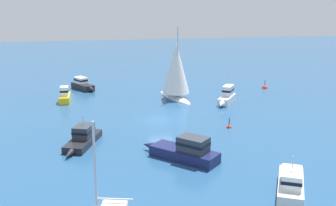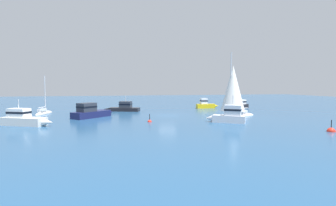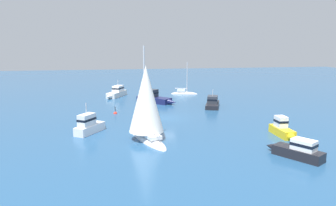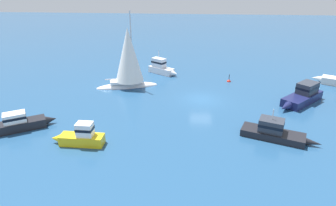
{
  "view_description": "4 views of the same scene",
  "coord_description": "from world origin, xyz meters",
  "px_view_note": "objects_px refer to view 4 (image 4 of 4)",
  "views": [
    {
      "loc": [
        -7.05,
        -42.35,
        13.38
      ],
      "look_at": [
        1.1,
        2.09,
        1.33
      ],
      "focal_mm": 44.53,
      "sensor_mm": 36.0,
      "label": 1
    },
    {
      "loc": [
        38.69,
        -8.71,
        4.55
      ],
      "look_at": [
        -3.63,
        0.88,
        1.64
      ],
      "focal_mm": 28.22,
      "sensor_mm": 36.0,
      "label": 2
    },
    {
      "loc": [
        6.58,
        40.15,
        9.52
      ],
      "look_at": [
        0.02,
        2.11,
        2.34
      ],
      "focal_mm": 34.51,
      "sensor_mm": 36.0,
      "label": 3
    },
    {
      "loc": [
        -31.29,
        1.17,
        13.03
      ],
      "look_at": [
        -3.64,
        3.54,
        0.96
      ],
      "focal_mm": 31.58,
      "sensor_mm": 36.0,
      "label": 4
    }
  ],
  "objects_px": {
    "ketch": "(128,60)",
    "launch": "(274,131)",
    "motor_cruiser_1": "(80,137)",
    "mooring_buoy": "(125,58)",
    "powerboat": "(22,122)",
    "channel_buoy": "(229,81)",
    "powerboat_1": "(162,68)",
    "motor_cruiser_2": "(303,96)"
  },
  "relations": [
    {
      "from": "ketch",
      "to": "launch",
      "type": "relative_size",
      "value": 1.5
    },
    {
      "from": "motor_cruiser_1",
      "to": "mooring_buoy",
      "type": "height_order",
      "value": "motor_cruiser_1"
    },
    {
      "from": "powerboat",
      "to": "mooring_buoy",
      "type": "relative_size",
      "value": 3.09
    },
    {
      "from": "channel_buoy",
      "to": "mooring_buoy",
      "type": "bearing_deg",
      "value": 56.49
    },
    {
      "from": "ketch",
      "to": "mooring_buoy",
      "type": "xyz_separation_m",
      "value": [
        13.81,
        3.59,
        -3.47
      ]
    },
    {
      "from": "motor_cruiser_1",
      "to": "mooring_buoy",
      "type": "relative_size",
      "value": 2.84
    },
    {
      "from": "ketch",
      "to": "launch",
      "type": "height_order",
      "value": "ketch"
    },
    {
      "from": "powerboat",
      "to": "channel_buoy",
      "type": "bearing_deg",
      "value": 4.57
    },
    {
      "from": "launch",
      "to": "channel_buoy",
      "type": "distance_m",
      "value": 14.81
    },
    {
      "from": "launch",
      "to": "powerboat_1",
      "type": "relative_size",
      "value": 1.43
    },
    {
      "from": "launch",
      "to": "motor_cruiser_1",
      "type": "xyz_separation_m",
      "value": [
        -2.43,
        16.29,
        0.07
      ]
    },
    {
      "from": "channel_buoy",
      "to": "mooring_buoy",
      "type": "xyz_separation_m",
      "value": [
        10.82,
        16.35,
        -0.01
      ]
    },
    {
      "from": "powerboat_1",
      "to": "channel_buoy",
      "type": "distance_m",
      "value": 9.71
    },
    {
      "from": "launch",
      "to": "channel_buoy",
      "type": "height_order",
      "value": "launch"
    },
    {
      "from": "powerboat",
      "to": "launch",
      "type": "bearing_deg",
      "value": -31.11
    },
    {
      "from": "ketch",
      "to": "mooring_buoy",
      "type": "relative_size",
      "value": 6.21
    },
    {
      "from": "powerboat_1",
      "to": "ketch",
      "type": "bearing_deg",
      "value": -87.48
    },
    {
      "from": "motor_cruiser_1",
      "to": "powerboat_1",
      "type": "height_order",
      "value": "powerboat_1"
    },
    {
      "from": "powerboat",
      "to": "motor_cruiser_2",
      "type": "relative_size",
      "value": 0.8
    },
    {
      "from": "powerboat",
      "to": "powerboat_1",
      "type": "bearing_deg",
      "value": 26.42
    },
    {
      "from": "ketch",
      "to": "channel_buoy",
      "type": "height_order",
      "value": "ketch"
    },
    {
      "from": "mooring_buoy",
      "to": "channel_buoy",
      "type": "bearing_deg",
      "value": -123.51
    },
    {
      "from": "motor_cruiser_1",
      "to": "channel_buoy",
      "type": "bearing_deg",
      "value": -128.34
    },
    {
      "from": "channel_buoy",
      "to": "launch",
      "type": "bearing_deg",
      "value": -171.02
    },
    {
      "from": "motor_cruiser_2",
      "to": "mooring_buoy",
      "type": "distance_m",
      "value": 29.25
    },
    {
      "from": "launch",
      "to": "motor_cruiser_1",
      "type": "relative_size",
      "value": 1.46
    },
    {
      "from": "powerboat_1",
      "to": "channel_buoy",
      "type": "xyz_separation_m",
      "value": [
        -2.77,
        -9.27,
        -0.83
      ]
    },
    {
      "from": "ketch",
      "to": "motor_cruiser_1",
      "type": "distance_m",
      "value": 14.37
    },
    {
      "from": "powerboat",
      "to": "powerboat_1",
      "type": "relative_size",
      "value": 1.07
    },
    {
      "from": "launch",
      "to": "motor_cruiser_1",
      "type": "bearing_deg",
      "value": -150.99
    },
    {
      "from": "launch",
      "to": "motor_cruiser_2",
      "type": "xyz_separation_m",
      "value": [
        8.3,
        -5.04,
        0.15
      ]
    },
    {
      "from": "channel_buoy",
      "to": "mooring_buoy",
      "type": "distance_m",
      "value": 19.6
    },
    {
      "from": "powerboat",
      "to": "motor_cruiser_1",
      "type": "relative_size",
      "value": 1.09
    },
    {
      "from": "motor_cruiser_1",
      "to": "mooring_buoy",
      "type": "distance_m",
      "value": 27.97
    },
    {
      "from": "launch",
      "to": "mooring_buoy",
      "type": "distance_m",
      "value": 31.55
    },
    {
      "from": "powerboat_1",
      "to": "mooring_buoy",
      "type": "xyz_separation_m",
      "value": [
        8.05,
        7.07,
        -0.84
      ]
    },
    {
      "from": "powerboat_1",
      "to": "channel_buoy",
      "type": "relative_size",
      "value": 3.67
    },
    {
      "from": "launch",
      "to": "motor_cruiser_2",
      "type": "distance_m",
      "value": 9.71
    },
    {
      "from": "powerboat",
      "to": "channel_buoy",
      "type": "relative_size",
      "value": 3.91
    },
    {
      "from": "powerboat_1",
      "to": "channel_buoy",
      "type": "height_order",
      "value": "powerboat_1"
    },
    {
      "from": "ketch",
      "to": "powerboat_1",
      "type": "height_order",
      "value": "ketch"
    },
    {
      "from": "powerboat",
      "to": "motor_cruiser_1",
      "type": "xyz_separation_m",
      "value": [
        -2.15,
        -6.22,
        0.04
      ]
    }
  ]
}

